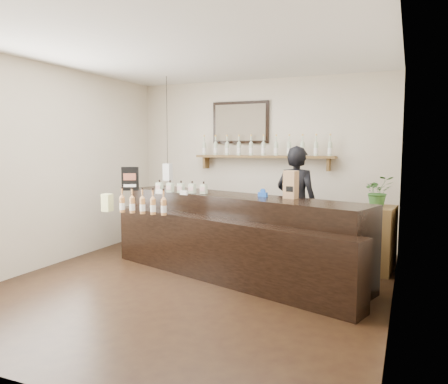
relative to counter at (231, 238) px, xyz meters
name	(u,v)px	position (x,y,z in m)	size (l,w,h in m)	color
ground	(195,283)	(-0.26, -0.56, -0.48)	(5.00, 5.00, 0.00)	black
room_shell	(194,144)	(-0.26, -0.56, 1.22)	(5.00, 5.00, 5.00)	beige
back_wall_decor	(249,141)	(-0.41, 1.81, 1.27)	(2.66, 0.96, 1.69)	brown
counter	(231,238)	(0.00, 0.00, 0.00)	(3.70, 2.09, 1.20)	black
promo_sign	(130,179)	(-1.62, 0.07, 0.72)	(0.23, 0.14, 0.35)	black
paper_bag	(291,185)	(0.77, 0.05, 0.72)	(0.18, 0.15, 0.34)	#9D704B
tape_dispenser	(263,194)	(0.39, 0.10, 0.59)	(0.13, 0.07, 0.10)	blue
side_cabinet	(376,239)	(1.74, 0.86, -0.04)	(0.51, 0.65, 0.88)	brown
potted_plant	(378,191)	(1.74, 0.86, 0.60)	(0.37, 0.32, 0.41)	#326327
shopkeeper	(296,196)	(0.62, 0.99, 0.47)	(0.69, 0.45, 1.90)	black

